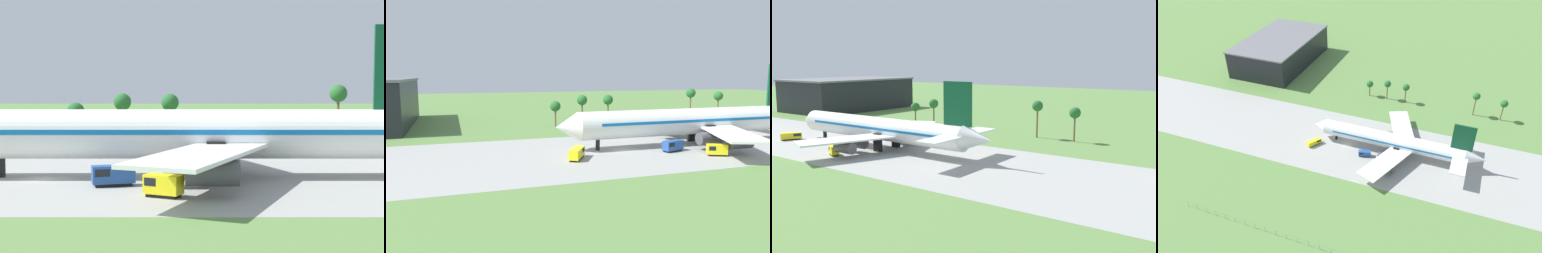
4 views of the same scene
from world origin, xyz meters
TOP-DOWN VIEW (x-y plane):
  - ground_plane at (0.00, 0.00)m, footprint 600.00×600.00m
  - taxiway_strip at (0.00, 0.00)m, footprint 320.00×44.00m
  - jet_airliner at (21.44, 1.75)m, footprint 73.93×52.67m
  - baggage_tug at (-13.20, -5.38)m, footprint 5.12×6.55m
  - fuel_truck at (9.90, -5.13)m, footprint 5.50×3.32m
  - catering_van at (16.39, -12.07)m, footprint 4.60×3.58m
  - perimeter_fence at (0.00, -55.00)m, footprint 80.10×0.10m
  - no_stopping_sign at (12.93, -55.31)m, footprint 0.44×0.08m
  - terminal_building at (-68.57, 64.08)m, footprint 36.72×61.20m
  - palm_tree_row at (25.83, 44.26)m, footprint 70.26×3.60m

SIDE VIEW (x-z plane):
  - ground_plane at x=0.00m, z-range 0.00..0.00m
  - taxiway_strip at x=0.00m, z-range 0.00..0.02m
  - no_stopping_sign at x=12.93m, z-range 0.21..1.89m
  - baggage_tug at x=-13.20m, z-range 0.10..2.44m
  - catering_van at x=16.39m, z-range 0.10..2.61m
  - fuel_truck at x=9.90m, z-range 0.10..2.65m
  - perimeter_fence at x=0.00m, z-range 0.40..2.50m
  - jet_airliner at x=21.44m, z-range -4.37..15.88m
  - terminal_building at x=-68.57m, z-range 0.02..16.13m
  - palm_tree_row at x=25.83m, z-range 2.40..14.77m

